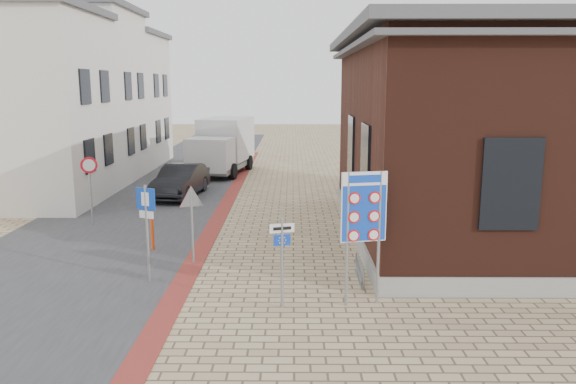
# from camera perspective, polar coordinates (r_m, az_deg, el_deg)

# --- Properties ---
(ground) EXTENTS (120.00, 120.00, 0.00)m
(ground) POSITION_cam_1_polar(r_m,az_deg,el_deg) (13.10, -3.44, -12.10)
(ground) COLOR tan
(ground) RESTS_ON ground
(road_strip) EXTENTS (7.00, 60.00, 0.02)m
(road_strip) POSITION_cam_1_polar(r_m,az_deg,el_deg) (28.23, -12.58, 0.26)
(road_strip) COLOR #38383A
(road_strip) RESTS_ON ground
(curb_strip) EXTENTS (0.60, 40.00, 0.02)m
(curb_strip) POSITION_cam_1_polar(r_m,az_deg,el_deg) (22.79, -6.78, -2.07)
(curb_strip) COLOR maroon
(curb_strip) RESTS_ON ground
(brick_building) EXTENTS (13.00, 13.00, 6.80)m
(brick_building) POSITION_cam_1_polar(r_m,az_deg,el_deg) (20.75, 23.64, 5.52)
(brick_building) COLOR gray
(brick_building) RESTS_ON ground
(townhouse_near) EXTENTS (7.40, 6.40, 8.30)m
(townhouse_near) POSITION_cam_1_polar(r_m,az_deg,el_deg) (26.80, -26.06, 7.82)
(townhouse_near) COLOR silver
(townhouse_near) RESTS_ON ground
(townhouse_mid) EXTENTS (7.40, 6.40, 9.10)m
(townhouse_mid) POSITION_cam_1_polar(r_m,az_deg,el_deg) (32.28, -21.39, 9.24)
(townhouse_mid) COLOR silver
(townhouse_mid) RESTS_ON ground
(townhouse_far) EXTENTS (7.40, 6.40, 8.30)m
(townhouse_far) POSITION_cam_1_polar(r_m,az_deg,el_deg) (37.93, -17.99, 9.00)
(townhouse_far) COLOR silver
(townhouse_far) RESTS_ON ground
(bike_rack) EXTENTS (0.08, 1.80, 0.60)m
(bike_rack) POSITION_cam_1_polar(r_m,az_deg,el_deg) (15.14, 7.28, -7.87)
(bike_rack) COLOR slate
(bike_rack) RESTS_ON ground
(sedan) EXTENTS (2.11, 4.64, 1.48)m
(sedan) POSITION_cam_1_polar(r_m,az_deg,el_deg) (26.18, -10.87, 1.12)
(sedan) COLOR black
(sedan) RESTS_ON ground
(box_truck) EXTENTS (3.36, 6.32, 3.14)m
(box_truck) POSITION_cam_1_polar(r_m,az_deg,el_deg) (32.57, -6.68, 4.72)
(box_truck) COLOR slate
(box_truck) RESTS_ON ground
(border_sign) EXTENTS (1.07, 0.27, 3.18)m
(border_sign) POSITION_cam_1_polar(r_m,az_deg,el_deg) (12.94, 7.71, -1.77)
(border_sign) COLOR gray
(border_sign) RESTS_ON ground
(essen_sign) EXTENTS (0.56, 0.20, 2.14)m
(essen_sign) POSITION_cam_1_polar(r_m,az_deg,el_deg) (12.88, -0.62, -5.91)
(essen_sign) COLOR gray
(essen_sign) RESTS_ON ground
(parking_sign) EXTENTS (0.54, 0.27, 2.59)m
(parking_sign) POSITION_cam_1_polar(r_m,az_deg,el_deg) (14.90, -14.18, -2.40)
(parking_sign) COLOR gray
(parking_sign) RESTS_ON ground
(yield_sign) EXTENTS (0.77, 0.33, 2.25)m
(yield_sign) POSITION_cam_1_polar(r_m,az_deg,el_deg) (16.15, -9.77, -1.45)
(yield_sign) COLOR gray
(yield_sign) RESTS_ON ground
(speed_sign) EXTENTS (0.55, 0.27, 2.53)m
(speed_sign) POSITION_cam_1_polar(r_m,az_deg,el_deg) (21.60, -19.49, 1.22)
(speed_sign) COLOR gray
(speed_sign) RESTS_ON ground
(bollard) EXTENTS (0.12, 0.12, 1.06)m
(bollard) POSITION_cam_1_polar(r_m,az_deg,el_deg) (18.02, -13.61, -4.13)
(bollard) COLOR #FB430D
(bollard) RESTS_ON ground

